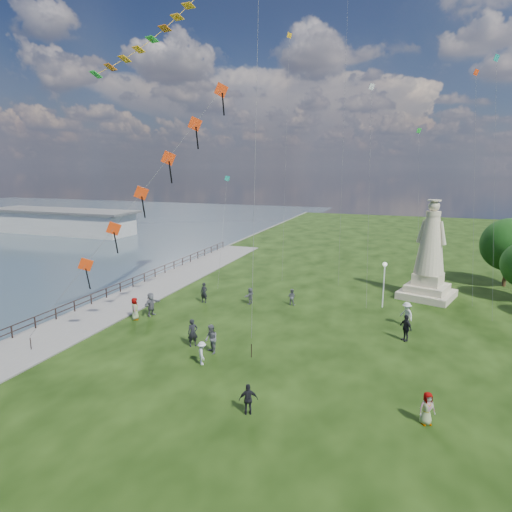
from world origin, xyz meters
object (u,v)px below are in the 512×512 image
at_px(pier_pavilion, 62,221).
at_px(person_3, 248,399).
at_px(person_0, 193,333).
at_px(person_5, 151,304).
at_px(person_4, 427,408).
at_px(person_11, 250,296).
at_px(person_6, 204,293).
at_px(person_1, 211,339).
at_px(person_7, 292,297).
at_px(person_2, 202,353).
at_px(person_9, 406,328).
at_px(statue, 429,262).
at_px(person_8, 407,314).
at_px(lamppost, 384,275).
at_px(person_10, 135,309).

xyz_separation_m(pier_pavilion, person_3, (54.58, -45.00, -1.05)).
height_order(person_0, person_5, person_5).
distance_m(person_4, person_11, 19.93).
bearing_deg(person_6, person_11, 16.83).
relative_size(person_1, person_7, 1.33).
height_order(person_2, person_9, person_9).
xyz_separation_m(person_1, person_3, (4.75, -5.70, -0.17)).
bearing_deg(statue, person_5, -131.29).
xyz_separation_m(person_3, person_9, (7.05, 12.16, 0.16)).
xyz_separation_m(person_5, person_8, (19.51, 4.64, -0.04)).
height_order(lamppost, person_0, lamppost).
height_order(statue, person_1, statue).
distance_m(pier_pavilion, person_3, 70.75).
bearing_deg(person_9, person_3, -70.48).
bearing_deg(person_6, person_5, -116.98).
height_order(person_7, person_8, person_8).
height_order(statue, person_4, statue).
xyz_separation_m(pier_pavilion, lamppost, (59.66, -25.90, 1.03)).
xyz_separation_m(statue, person_2, (-13.33, -19.34, -2.67)).
distance_m(person_2, person_6, 12.24).
distance_m(statue, person_9, 11.64).
height_order(lamppost, person_6, lamppost).
xyz_separation_m(lamppost, person_9, (1.97, -6.94, -1.93)).
bearing_deg(statue, person_11, -136.26).
bearing_deg(person_3, person_9, -146.16).
height_order(lamppost, person_3, lamppost).
xyz_separation_m(person_2, person_11, (-1.40, 12.06, 0.00)).
xyz_separation_m(person_2, person_10, (-8.56, 5.24, 0.17)).
bearing_deg(person_8, person_9, -42.32).
height_order(statue, person_2, statue).
bearing_deg(person_5, person_3, -123.26).
bearing_deg(person_2, person_9, -91.13).
xyz_separation_m(person_1, person_7, (2.28, 11.38, -0.24)).
bearing_deg(person_3, person_5, -66.25).
bearing_deg(person_0, person_10, 112.09).
distance_m(statue, lamppost, 5.68).
bearing_deg(lamppost, person_9, -74.17).
distance_m(pier_pavilion, person_11, 56.54).
distance_m(statue, person_8, 8.78).
height_order(person_2, person_4, person_4).
height_order(person_1, person_5, person_5).
xyz_separation_m(person_4, person_10, (-21.32, 7.23, 0.09)).
distance_m(person_0, person_4, 15.17).
relative_size(statue, person_8, 4.84).
bearing_deg(lamppost, person_8, -63.34).
relative_size(pier_pavilion, statue, 3.33).
distance_m(person_3, person_6, 18.05).
bearing_deg(person_6, person_0, -66.09).
bearing_deg(pier_pavilion, person_0, -38.78).
bearing_deg(person_0, person_6, 68.26).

